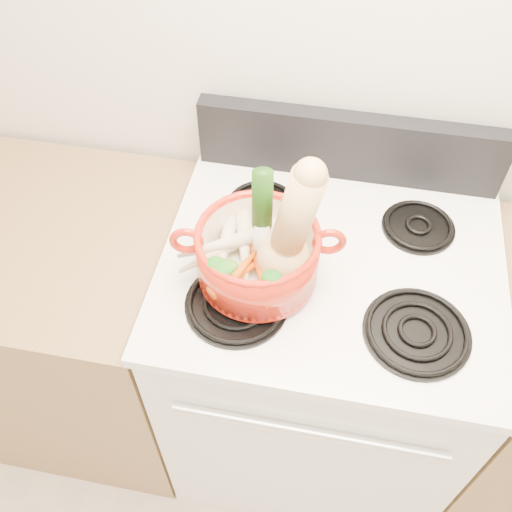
% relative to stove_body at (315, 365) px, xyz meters
% --- Properties ---
extents(wall_back, '(3.50, 0.02, 2.60)m').
position_rel_stove_body_xyz_m(wall_back, '(0.00, 0.35, 0.84)').
color(wall_back, silver).
rests_on(wall_back, floor).
extents(stove_body, '(0.76, 0.65, 0.92)m').
position_rel_stove_body_xyz_m(stove_body, '(0.00, 0.00, 0.00)').
color(stove_body, silver).
rests_on(stove_body, floor).
extents(cooktop, '(0.78, 0.67, 0.03)m').
position_rel_stove_body_xyz_m(cooktop, '(0.00, 0.00, 0.47)').
color(cooktop, white).
rests_on(cooktop, stove_body).
extents(control_backsplash, '(0.76, 0.05, 0.18)m').
position_rel_stove_body_xyz_m(control_backsplash, '(0.00, 0.30, 0.58)').
color(control_backsplash, black).
rests_on(control_backsplash, cooktop).
extents(oven_handle, '(0.60, 0.02, 0.02)m').
position_rel_stove_body_xyz_m(oven_handle, '(0.00, -0.34, 0.32)').
color(oven_handle, silver).
rests_on(oven_handle, stove_body).
extents(burner_front_left, '(0.22, 0.22, 0.02)m').
position_rel_stove_body_xyz_m(burner_front_left, '(-0.19, -0.16, 0.50)').
color(burner_front_left, black).
rests_on(burner_front_left, cooktop).
extents(burner_front_right, '(0.22, 0.22, 0.02)m').
position_rel_stove_body_xyz_m(burner_front_right, '(0.19, -0.16, 0.50)').
color(burner_front_right, black).
rests_on(burner_front_right, cooktop).
extents(burner_back_left, '(0.17, 0.17, 0.02)m').
position_rel_stove_body_xyz_m(burner_back_left, '(-0.19, 0.14, 0.50)').
color(burner_back_left, black).
rests_on(burner_back_left, cooktop).
extents(burner_back_right, '(0.17, 0.17, 0.02)m').
position_rel_stove_body_xyz_m(burner_back_right, '(0.19, 0.14, 0.50)').
color(burner_back_right, black).
rests_on(burner_back_right, cooktop).
extents(dutch_oven, '(0.30, 0.30, 0.13)m').
position_rel_stove_body_xyz_m(dutch_oven, '(-0.16, -0.08, 0.57)').
color(dutch_oven, '#B01E0F').
rests_on(dutch_oven, burner_front_left).
extents(pot_handle_left, '(0.07, 0.03, 0.07)m').
position_rel_stove_body_xyz_m(pot_handle_left, '(-0.30, -0.11, 0.62)').
color(pot_handle_left, '#B01E0F').
rests_on(pot_handle_left, dutch_oven).
extents(pot_handle_right, '(0.07, 0.03, 0.07)m').
position_rel_stove_body_xyz_m(pot_handle_right, '(-0.01, -0.05, 0.62)').
color(pot_handle_right, '#B01E0F').
rests_on(pot_handle_right, dutch_oven).
extents(squash, '(0.17, 0.13, 0.31)m').
position_rel_stove_body_xyz_m(squash, '(-0.08, -0.09, 0.68)').
color(squash, '#DEB672').
rests_on(squash, dutch_oven).
extents(leek, '(0.05, 0.05, 0.27)m').
position_rel_stove_body_xyz_m(leek, '(-0.15, -0.06, 0.67)').
color(leek, beige).
rests_on(leek, dutch_oven).
extents(ginger, '(0.09, 0.08, 0.05)m').
position_rel_stove_body_xyz_m(ginger, '(-0.13, 0.02, 0.56)').
color(ginger, tan).
rests_on(ginger, dutch_oven).
extents(parsnip_0, '(0.05, 0.24, 0.07)m').
position_rel_stove_body_xyz_m(parsnip_0, '(-0.24, -0.06, 0.56)').
color(parsnip_0, beige).
rests_on(parsnip_0, dutch_oven).
extents(parsnip_1, '(0.19, 0.17, 0.06)m').
position_rel_stove_body_xyz_m(parsnip_1, '(-0.24, -0.07, 0.56)').
color(parsnip_1, beige).
rests_on(parsnip_1, dutch_oven).
extents(parsnip_2, '(0.09, 0.21, 0.06)m').
position_rel_stove_body_xyz_m(parsnip_2, '(-0.19, -0.05, 0.57)').
color(parsnip_2, beige).
rests_on(parsnip_2, dutch_oven).
extents(parsnip_3, '(0.19, 0.12, 0.06)m').
position_rel_stove_body_xyz_m(parsnip_3, '(-0.24, -0.07, 0.58)').
color(parsnip_3, beige).
rests_on(parsnip_3, dutch_oven).
extents(carrot_0, '(0.07, 0.15, 0.04)m').
position_rel_stove_body_xyz_m(carrot_0, '(-0.18, -0.10, 0.55)').
color(carrot_0, '#C55809').
rests_on(carrot_0, dutch_oven).
extents(carrot_1, '(0.13, 0.14, 0.05)m').
position_rel_stove_body_xyz_m(carrot_1, '(-0.19, -0.13, 0.56)').
color(carrot_1, '#DB5D0A').
rests_on(carrot_1, dutch_oven).
extents(carrot_2, '(0.11, 0.17, 0.05)m').
position_rel_stove_body_xyz_m(carrot_2, '(-0.14, -0.12, 0.56)').
color(carrot_2, '#DF5D0B').
rests_on(carrot_2, dutch_oven).
extents(carrot_3, '(0.08, 0.14, 0.04)m').
position_rel_stove_body_xyz_m(carrot_3, '(-0.19, -0.13, 0.57)').
color(carrot_3, '#D15C0A').
rests_on(carrot_3, dutch_oven).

